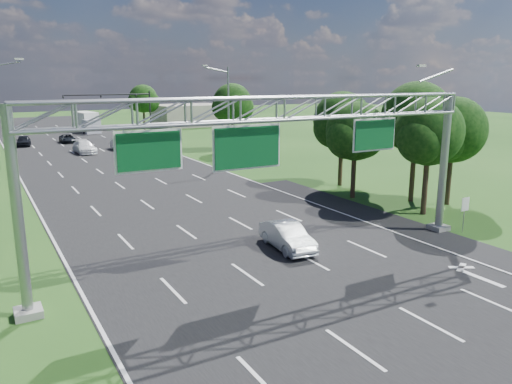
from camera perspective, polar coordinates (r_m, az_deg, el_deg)
ground at (r=40.35m, az=-11.39°, el=-0.06°), size 220.00×220.00×0.00m
road at (r=40.35m, az=-11.39°, el=-0.06°), size 18.00×180.00×0.02m
road_flare at (r=32.17m, az=15.89°, el=-3.60°), size 3.00×30.00×0.02m
sign_gantry at (r=23.16m, az=2.97°, el=8.00°), size 23.50×1.00×9.56m
regulatory_sign at (r=31.51m, az=22.78°, el=-1.63°), size 0.60×0.08×2.10m
traffic_signal at (r=75.15m, az=-14.63°, el=9.65°), size 12.21×0.24×7.00m
streetlight_r_mid at (r=53.01m, az=-3.36°, el=9.31°), size 2.97×0.22×10.16m
tree_cluster_right at (r=38.01m, az=15.74°, el=7.06°), size 9.91×14.60×8.68m
tree_verge_rd at (r=62.32m, az=-2.68°, el=9.90°), size 5.76×4.80×8.28m
tree_verge_re at (r=89.49m, az=-12.72°, el=10.22°), size 5.76×4.80×7.84m
building_right at (r=96.71m, az=-7.64°, el=8.70°), size 12.00×9.00×4.00m
silver_sedan at (r=26.52m, az=3.59°, el=-5.06°), size 1.92×4.36×1.39m
car_queue_a at (r=63.91m, az=-19.02°, el=4.88°), size 2.29×5.18×1.48m
car_queue_b at (r=75.32m, az=-20.76°, el=5.73°), size 2.09×4.21×1.15m
car_queue_c at (r=73.77m, az=-25.03°, el=5.33°), size 2.22×4.34×1.42m
car_queue_d at (r=65.64m, az=-15.36°, el=5.25°), size 1.52×4.08×1.33m
box_truck at (r=89.80m, az=-18.74°, el=7.55°), size 3.27×8.91×3.28m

